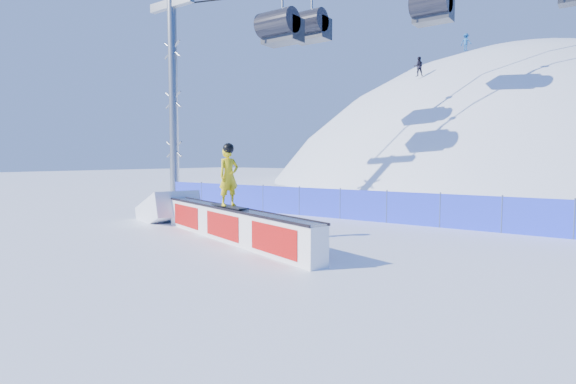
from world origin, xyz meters
The scene contains 7 objects.
ground centered at (0.00, 0.00, 0.00)m, with size 160.00×160.00×0.00m, color white.
snow_hill centered at (0.00, 42.00, -18.00)m, with size 64.00×64.00×64.00m.
safety_fence centered at (0.00, 4.50, 0.60)m, with size 22.05×0.05×1.30m.
rail_box centered at (-1.23, -1.72, 0.50)m, with size 8.12×3.34×1.01m.
snow_ramp centered at (-6.18, 0.02, 0.00)m, with size 2.59×1.73×0.97m, color white, non-canonical shape.
snowboarder centered at (-1.30, -1.70, 1.93)m, with size 1.81×0.90×1.88m.
distant_skiers centered at (1.26, 31.00, 11.69)m, with size 16.98×9.64×5.27m.
Camera 1 is at (7.80, -11.39, 2.43)m, focal length 28.00 mm.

